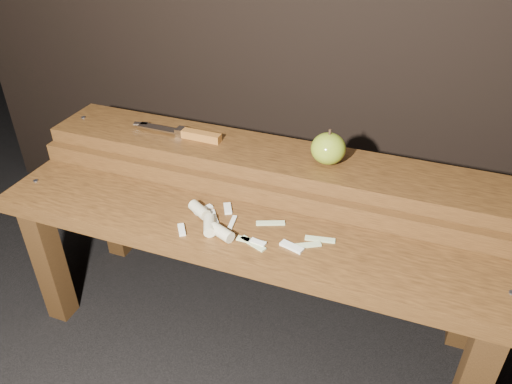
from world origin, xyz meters
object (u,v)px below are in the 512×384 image
(bench_rear_tier, at_px, (271,182))
(apple, at_px, (328,149))
(bench_front_tier, at_px, (237,255))
(knife, at_px, (190,134))

(bench_rear_tier, xyz_separation_m, apple, (0.14, 0.00, 0.12))
(bench_front_tier, distance_m, bench_rear_tier, 0.23)
(knife, bearing_deg, apple, 0.06)
(bench_front_tier, height_order, apple, apple)
(bench_rear_tier, height_order, knife, knife)
(knife, bearing_deg, bench_front_tier, -45.79)
(bench_front_tier, distance_m, apple, 0.33)
(bench_front_tier, distance_m, knife, 0.36)
(bench_rear_tier, height_order, apple, apple)
(bench_rear_tier, bearing_deg, bench_front_tier, -90.00)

